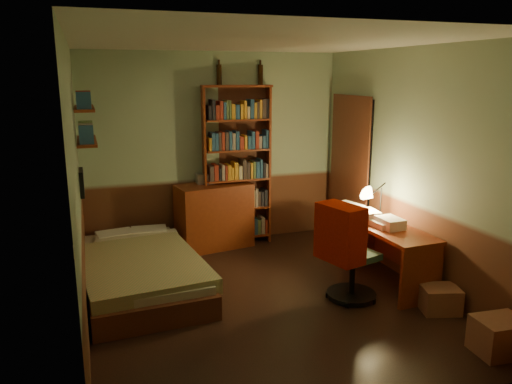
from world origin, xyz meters
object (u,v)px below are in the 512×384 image
object	(u,v)px
dresser	(214,216)
desk	(387,256)
bed	(139,258)
mini_stereo	(205,178)
cardboard_box_b	(440,299)
bookshelf	(237,166)
office_chair	(353,256)
desk_lamp	(381,195)
cardboard_box_a	(499,336)

from	to	relation	value
dresser	desk	world-z (taller)	dresser
bed	mini_stereo	xyz separation A→B (m)	(1.03, 1.13, 0.61)
dresser	cardboard_box_b	bearing A→B (deg)	-66.66
bookshelf	office_chair	size ratio (longest dim) A/B	2.33
mini_stereo	cardboard_box_b	world-z (taller)	mini_stereo
mini_stereo	desk_lamp	xyz separation A→B (m)	(1.74, -1.56, -0.01)
desk_lamp	cardboard_box_b	xyz separation A→B (m)	(-0.02, -1.16, -0.80)
bed	dresser	xyz separation A→B (m)	(1.11, 1.00, 0.11)
bed	office_chair	size ratio (longest dim) A/B	2.34
desk_lamp	desk	bearing A→B (deg)	-110.19
cardboard_box_a	dresser	bearing A→B (deg)	115.33
desk	cardboard_box_b	xyz separation A→B (m)	(0.12, -0.76, -0.20)
cardboard_box_a	desk_lamp	bearing A→B (deg)	88.38
bed	desk	distance (m)	2.76
desk	desk_lamp	world-z (taller)	desk_lamp
mini_stereo	cardboard_box_a	bearing A→B (deg)	-63.04
desk_lamp	bed	bearing A→B (deg)	170.28
dresser	cardboard_box_b	distance (m)	3.08
cardboard_box_a	desk	bearing A→B (deg)	93.14
dresser	cardboard_box_a	bearing A→B (deg)	-73.63
mini_stereo	office_chair	size ratio (longest dim) A/B	0.25
mini_stereo	cardboard_box_a	distance (m)	3.98
bed	cardboard_box_b	world-z (taller)	bed
mini_stereo	cardboard_box_b	bearing A→B (deg)	-56.32
mini_stereo	bookshelf	size ratio (longest dim) A/B	0.11
bookshelf	dresser	bearing A→B (deg)	-159.46
office_chair	cardboard_box_a	xyz separation A→B (m)	(0.63, -1.36, -0.31)
cardboard_box_b	bed	bearing A→B (deg)	149.97
bookshelf	cardboard_box_b	bearing A→B (deg)	-57.34
cardboard_box_b	dresser	bearing A→B (deg)	122.30
mini_stereo	desk	bearing A→B (deg)	-49.42
bed	office_chair	distance (m)	2.32
bookshelf	desk_lamp	bearing A→B (deg)	-42.26
office_chair	cardboard_box_b	xyz separation A→B (m)	(0.67, -0.56, -0.34)
bed	dresser	distance (m)	1.50
mini_stereo	desk_lamp	distance (m)	2.34
bed	cardboard_box_b	xyz separation A→B (m)	(2.75, -1.59, -0.20)
office_chair	desk	bearing A→B (deg)	3.87
bookshelf	cardboard_box_a	xyz separation A→B (m)	(1.25, -3.48, -0.93)
dresser	desk_lamp	xyz separation A→B (m)	(1.66, -1.43, 0.49)
office_chair	cardboard_box_a	size ratio (longest dim) A/B	2.28
desk	office_chair	world-z (taller)	office_chair
desk_lamp	cardboard_box_a	size ratio (longest dim) A/B	1.29
desk	bookshelf	bearing A→B (deg)	119.42
mini_stereo	cardboard_box_b	xyz separation A→B (m)	(1.72, -2.72, -0.81)
cardboard_box_b	office_chair	bearing A→B (deg)	140.00
bed	cardboard_box_a	distance (m)	3.62
bookshelf	bed	bearing A→B (deg)	-136.35
bookshelf	mini_stereo	bearing A→B (deg)	-178.21
desk_lamp	office_chair	xyz separation A→B (m)	(-0.69, -0.60, -0.46)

